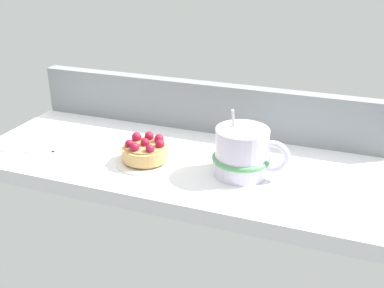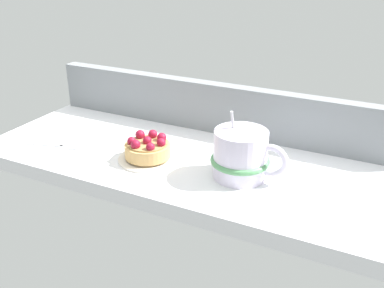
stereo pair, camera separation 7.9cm
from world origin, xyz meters
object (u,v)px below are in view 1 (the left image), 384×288
object	(u,v)px
raspberry_tart	(146,150)
dessert_fork	(40,151)
dessert_plate	(146,160)
coffee_mug	(243,153)

from	to	relation	value
raspberry_tart	dessert_fork	bearing A→B (deg)	-170.63
dessert_fork	raspberry_tart	bearing A→B (deg)	9.37
dessert_plate	dessert_fork	world-z (taller)	dessert_plate
raspberry_tart	coffee_mug	world-z (taller)	coffee_mug
raspberry_tart	coffee_mug	bearing A→B (deg)	5.12
dessert_plate	coffee_mug	world-z (taller)	coffee_mug
coffee_mug	dessert_fork	bearing A→B (deg)	-172.57
raspberry_tart	dessert_plate	bearing A→B (deg)	-79.16
coffee_mug	dessert_fork	distance (cm)	40.29
coffee_mug	dessert_fork	xyz separation A→B (cm)	(-39.77, -5.19, -3.90)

